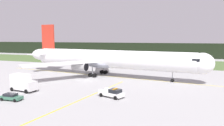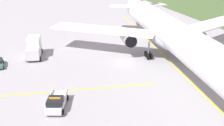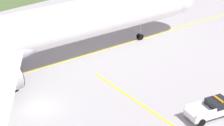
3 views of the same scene
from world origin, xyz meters
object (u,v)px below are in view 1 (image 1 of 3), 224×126
airliner (106,59)px  catering_truck (23,82)px  ops_pickup_truck (112,93)px  staff_car (11,97)px

airliner → catering_truck: bearing=-113.5°
ops_pickup_truck → staff_car: bearing=-153.9°
catering_truck → staff_car: 7.38m
catering_truck → staff_car: (3.12, -6.56, -1.26)m
ops_pickup_truck → catering_truck: bearing=-174.5°
catering_truck → staff_car: bearing=-64.5°
staff_car → airliner: bearing=76.4°
airliner → ops_pickup_truck: airliner is taller
ops_pickup_truck → catering_truck: size_ratio=0.88×
airliner → staff_car: size_ratio=14.39×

